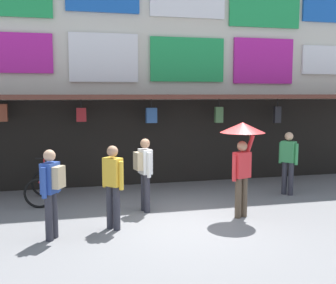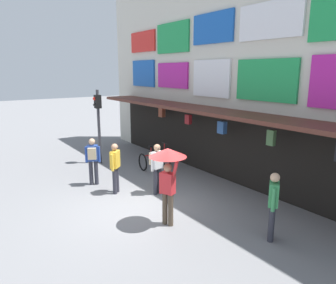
% 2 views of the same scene
% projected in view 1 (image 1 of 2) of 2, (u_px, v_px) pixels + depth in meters
% --- Properties ---
extents(ground_plane, '(80.00, 80.00, 0.00)m').
position_uv_depth(ground_plane, '(184.00, 224.00, 8.57)').
color(ground_plane, slate).
extents(shopfront, '(18.00, 2.60, 8.00)m').
position_uv_depth(shopfront, '(143.00, 51.00, 12.50)').
color(shopfront, beige).
rests_on(shopfront, ground).
extents(bicycle_parked, '(0.81, 1.21, 1.05)m').
position_uv_depth(bicycle_parked, '(42.00, 187.00, 10.25)').
color(bicycle_parked, black).
rests_on(bicycle_parked, ground).
extents(pedestrian_in_yellow, '(0.39, 0.45, 1.68)m').
position_uv_depth(pedestrian_in_yellow, '(288.00, 160.00, 10.95)').
color(pedestrian_in_yellow, '#2D2D38').
rests_on(pedestrian_in_yellow, ground).
extents(pedestrian_in_black, '(0.41, 0.52, 1.68)m').
position_uv_depth(pedestrian_in_black, '(144.00, 169.00, 9.37)').
color(pedestrian_in_black, '#2D2D38').
rests_on(pedestrian_in_black, ground).
extents(pedestrian_in_purple, '(0.40, 0.42, 1.68)m').
position_uv_depth(pedestrian_in_purple, '(113.00, 182.00, 8.14)').
color(pedestrian_in_purple, '#2D2D38').
rests_on(pedestrian_in_purple, ground).
extents(pedestrian_in_green, '(0.46, 0.48, 1.68)m').
position_uv_depth(pedestrian_in_green, '(52.00, 187.00, 7.57)').
color(pedestrian_in_green, '#2D2D38').
rests_on(pedestrian_in_green, ground).
extents(pedestrian_with_umbrella, '(0.96, 0.96, 2.08)m').
position_uv_depth(pedestrian_with_umbrella, '(242.00, 143.00, 8.85)').
color(pedestrian_with_umbrella, brown).
rests_on(pedestrian_with_umbrella, ground).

